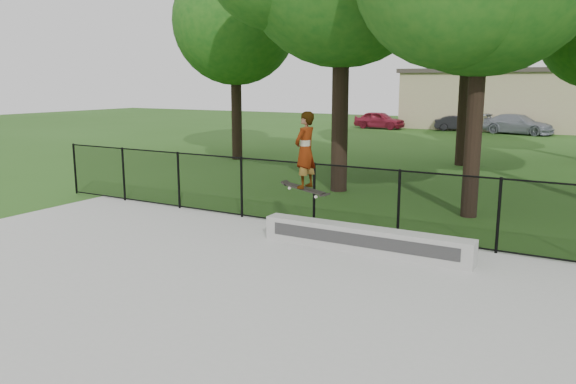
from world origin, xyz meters
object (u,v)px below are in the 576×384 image
grind_ledge (364,239)px  car_a (379,120)px  car_c (518,124)px  skater_airborne (305,152)px  car_b (458,123)px

grind_ledge → car_a: bearing=110.2°
car_c → skater_airborne: 29.56m
car_a → car_c: size_ratio=0.89×
grind_ledge → skater_airborne: skater_airborne is taller
car_c → skater_airborne: skater_airborne is taller
skater_airborne → car_c: bearing=90.1°
grind_ledge → car_a: 31.02m
car_a → skater_airborne: size_ratio=2.17×
car_b → skater_airborne: skater_airborne is taller
car_a → car_c: car_c is taller
grind_ledge → car_b: bearing=100.0°
car_a → car_b: bearing=-73.8°
skater_airborne → car_a: bearing=108.0°
car_b → car_a: bearing=84.1°
grind_ledge → skater_airborne: bearing=-173.0°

